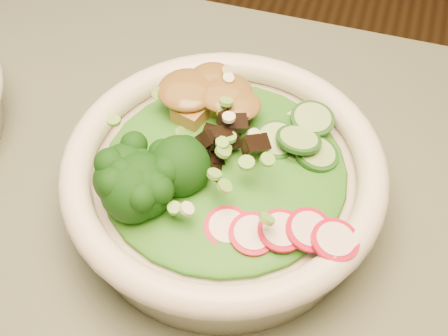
% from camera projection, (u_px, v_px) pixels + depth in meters
% --- Properties ---
extents(salad_bowl, '(0.27, 0.27, 0.07)m').
position_uv_depth(salad_bowl, '(224.00, 182.00, 0.54)').
color(salad_bowl, silver).
rests_on(salad_bowl, dining_table).
extents(lettuce_bed, '(0.21, 0.21, 0.02)m').
position_uv_depth(lettuce_bed, '(224.00, 167.00, 0.52)').
color(lettuce_bed, '#1B5D13').
rests_on(lettuce_bed, salad_bowl).
extents(broccoli_florets, '(0.10, 0.09, 0.04)m').
position_uv_depth(broccoli_florets, '(149.00, 176.00, 0.49)').
color(broccoli_florets, black).
rests_on(broccoli_florets, salad_bowl).
extents(radish_slices, '(0.12, 0.08, 0.02)m').
position_uv_depth(radish_slices, '(255.00, 228.00, 0.48)').
color(radish_slices, '#AF0D29').
rests_on(radish_slices, salad_bowl).
extents(cucumber_slices, '(0.09, 0.09, 0.04)m').
position_uv_depth(cucumber_slices, '(299.00, 140.00, 0.52)').
color(cucumber_slices, '#92CA70').
rests_on(cucumber_slices, salad_bowl).
extents(mushroom_heap, '(0.09, 0.09, 0.04)m').
position_uv_depth(mushroom_heap, '(219.00, 145.00, 0.52)').
color(mushroom_heap, black).
rests_on(mushroom_heap, salad_bowl).
extents(tofu_cubes, '(0.11, 0.09, 0.04)m').
position_uv_depth(tofu_cubes, '(204.00, 104.00, 0.55)').
color(tofu_cubes, '#A36F36').
rests_on(tofu_cubes, salad_bowl).
extents(peanut_sauce, '(0.07, 0.06, 0.02)m').
position_uv_depth(peanut_sauce, '(203.00, 93.00, 0.54)').
color(peanut_sauce, brown).
rests_on(peanut_sauce, tofu_cubes).
extents(scallion_garnish, '(0.19, 0.19, 0.02)m').
position_uv_depth(scallion_garnish, '(224.00, 148.00, 0.50)').
color(scallion_garnish, '#64AD3D').
rests_on(scallion_garnish, salad_bowl).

